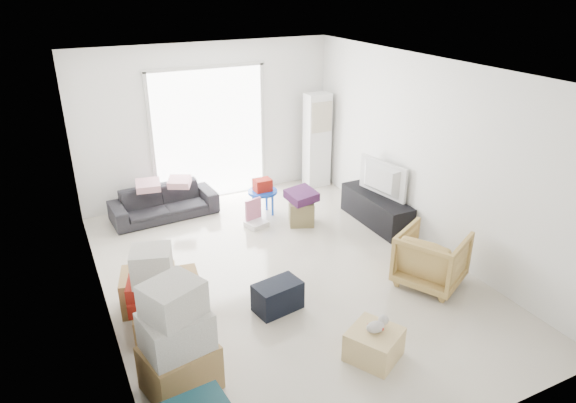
# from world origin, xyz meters

# --- Properties ---
(room_shell) EXTENTS (4.98, 6.48, 3.18)m
(room_shell) POSITION_xyz_m (0.00, 0.00, 1.35)
(room_shell) COLOR beige
(room_shell) RESTS_ON ground
(sliding_door) EXTENTS (2.10, 0.04, 2.33)m
(sliding_door) POSITION_xyz_m (0.00, 2.98, 1.24)
(sliding_door) COLOR white
(sliding_door) RESTS_ON room_shell
(ac_tower) EXTENTS (0.45, 0.30, 1.75)m
(ac_tower) POSITION_xyz_m (1.95, 2.65, 0.88)
(ac_tower) COLOR white
(ac_tower) RESTS_ON room_shell
(tv_console) EXTENTS (0.43, 1.43, 0.48)m
(tv_console) POSITION_xyz_m (2.00, 0.77, 0.24)
(tv_console) COLOR black
(tv_console) RESTS_ON room_shell
(television) EXTENTS (0.71, 1.05, 0.13)m
(television) POSITION_xyz_m (2.00, 0.77, 0.54)
(television) COLOR black
(television) RESTS_ON tv_console
(sofa) EXTENTS (1.73, 0.61, 0.67)m
(sofa) POSITION_xyz_m (-1.00, 2.50, 0.33)
(sofa) COLOR black
(sofa) RESTS_ON room_shell
(pillow_left) EXTENTS (0.46, 0.39, 0.13)m
(pillow_left) POSITION_xyz_m (-1.21, 2.53, 0.73)
(pillow_left) COLOR #DCA0AA
(pillow_left) RESTS_ON sofa
(pillow_right) EXTENTS (0.45, 0.42, 0.12)m
(pillow_right) POSITION_xyz_m (-0.72, 2.46, 0.73)
(pillow_right) COLOR #DCA0AA
(pillow_right) RESTS_ON sofa
(armchair) EXTENTS (1.01, 1.03, 0.80)m
(armchair) POSITION_xyz_m (1.60, -1.01, 0.40)
(armchair) COLOR tan
(armchair) RESTS_ON room_shell
(box_stack_a) EXTENTS (0.76, 0.68, 1.19)m
(box_stack_a) POSITION_xyz_m (-1.80, -1.42, 0.53)
(box_stack_a) COLOR #976F44
(box_stack_a) RESTS_ON room_shell
(box_stack_b) EXTENTS (0.65, 0.61, 1.09)m
(box_stack_b) POSITION_xyz_m (-1.80, -0.53, 0.47)
(box_stack_b) COLOR #976F44
(box_stack_b) RESTS_ON room_shell
(box_stack_c) EXTENTS (0.74, 0.66, 0.46)m
(box_stack_c) POSITION_xyz_m (-1.77, 0.07, 0.23)
(box_stack_c) COLOR #976F44
(box_stack_c) RESTS_ON room_shell
(loose_box) EXTENTS (0.50, 0.50, 0.37)m
(loose_box) POSITION_xyz_m (-1.41, 0.02, 0.18)
(loose_box) COLOR #976F44
(loose_box) RESTS_ON room_shell
(duffel_bag) EXTENTS (0.60, 0.42, 0.36)m
(duffel_bag) POSITION_xyz_m (-0.42, -0.67, 0.18)
(duffel_bag) COLOR black
(duffel_bag) RESTS_ON room_shell
(ottoman) EXTENTS (0.50, 0.50, 0.38)m
(ottoman) POSITION_xyz_m (0.91, 1.27, 0.19)
(ottoman) COLOR olive
(ottoman) RESTS_ON room_shell
(blanket) EXTENTS (0.47, 0.47, 0.14)m
(blanket) POSITION_xyz_m (0.91, 1.27, 0.45)
(blanket) COLOR #471D4A
(blanket) RESTS_ON ottoman
(kids_table) EXTENTS (0.49, 0.49, 0.62)m
(kids_table) POSITION_xyz_m (0.50, 1.88, 0.44)
(kids_table) COLOR #0E3EBB
(kids_table) RESTS_ON room_shell
(toy_walker) EXTENTS (0.38, 0.35, 0.43)m
(toy_walker) POSITION_xyz_m (0.22, 1.54, 0.12)
(toy_walker) COLOR silver
(toy_walker) RESTS_ON room_shell
(wood_crate) EXTENTS (0.67, 0.67, 0.33)m
(wood_crate) POSITION_xyz_m (0.12, -1.88, 0.16)
(wood_crate) COLOR #E1C281
(wood_crate) RESTS_ON room_shell
(plush_bunny) EXTENTS (0.28, 0.16, 0.14)m
(plush_bunny) POSITION_xyz_m (0.15, -1.87, 0.39)
(plush_bunny) COLOR #B2ADA8
(plush_bunny) RESTS_ON wood_crate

